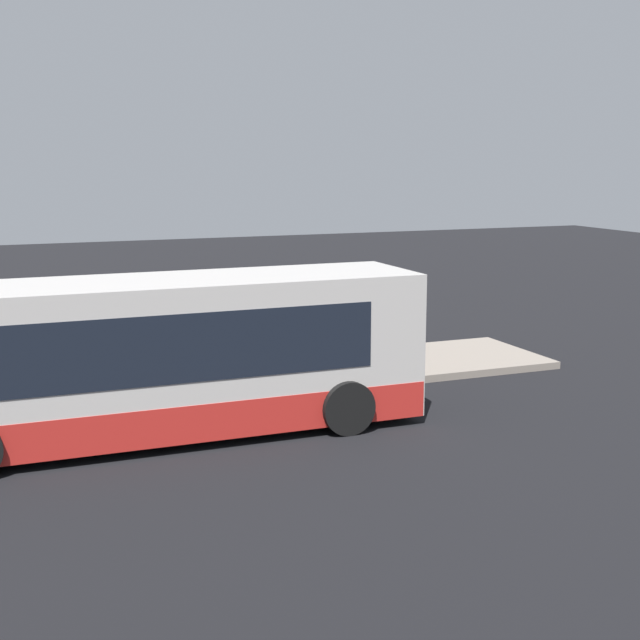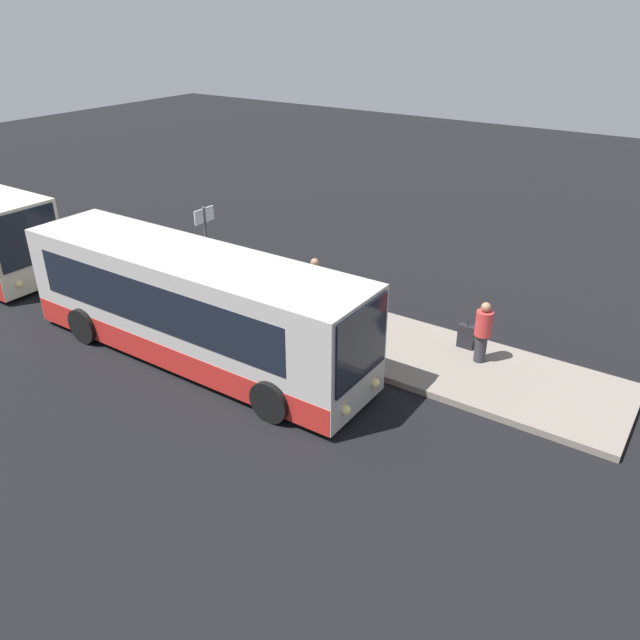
# 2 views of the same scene
# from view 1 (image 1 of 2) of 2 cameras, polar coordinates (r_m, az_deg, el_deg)

# --- Properties ---
(ground) EXTENTS (80.00, 80.00, 0.00)m
(ground) POSITION_cam_1_polar(r_m,az_deg,el_deg) (17.48, -8.87, -7.13)
(ground) COLOR black
(platform) EXTENTS (20.00, 3.33, 0.18)m
(platform) POSITION_cam_1_polar(r_m,az_deg,el_deg) (20.53, -10.95, -4.28)
(platform) COLOR slate
(platform) RESTS_ON ground
(bus_lead) EXTENTS (10.50, 2.70, 3.00)m
(bus_lead) POSITION_cam_1_polar(r_m,az_deg,el_deg) (16.89, -11.02, -2.57)
(bus_lead) COLOR #B2ADA8
(bus_lead) RESTS_ON ground
(passenger_boarding) EXTENTS (0.61, 0.61, 1.71)m
(passenger_boarding) POSITION_cam_1_polar(r_m,az_deg,el_deg) (22.60, 3.96, -0.15)
(passenger_boarding) COLOR #2D2D33
(passenger_boarding) RESTS_ON platform
(passenger_waiting) EXTENTS (0.59, 0.58, 1.72)m
(passenger_waiting) POSITION_cam_1_polar(r_m,az_deg,el_deg) (20.92, -9.38, -1.04)
(passenger_waiting) COLOR gray
(passenger_waiting) RESTS_ON platform
(passenger_with_bags) EXTENTS (0.44, 0.58, 1.86)m
(passenger_with_bags) POSITION_cam_1_polar(r_m,az_deg,el_deg) (19.72, -3.18, -1.38)
(passenger_with_bags) COLOR gray
(passenger_with_bags) RESTS_ON platform
(suitcase) EXTENTS (0.47, 0.19, 0.91)m
(suitcase) POSITION_cam_1_polar(r_m,az_deg,el_deg) (22.89, 2.10, -1.46)
(suitcase) COLOR black
(suitcase) RESTS_ON platform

